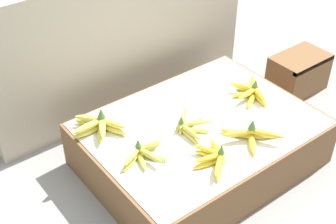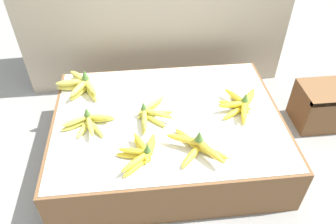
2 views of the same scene
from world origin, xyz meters
name	(u,v)px [view 1 (image 1 of 2)]	position (x,y,z in m)	size (l,w,h in m)	color
ground_plane	(199,162)	(0.00, 0.00, 0.00)	(10.00, 10.00, 0.00)	gray
display_platform	(200,143)	(0.00, 0.00, 0.12)	(1.02, 0.76, 0.24)	brown
back_vendor_table	(109,32)	(0.00, 0.76, 0.38)	(1.49, 0.43, 0.77)	tan
wooden_crate	(298,73)	(0.86, 0.13, 0.11)	(0.32, 0.21, 0.22)	brown
banana_bunch_front_midleft	(214,158)	(-0.13, -0.23, 0.26)	(0.17, 0.21, 0.09)	yellow
banana_bunch_front_midright	(251,135)	(0.09, -0.22, 0.27)	(0.24, 0.24, 0.10)	gold
banana_bunch_middle_left	(143,154)	(-0.34, -0.04, 0.26)	(0.23, 0.15, 0.09)	gold
banana_bunch_middle_midleft	(188,126)	(-0.08, 0.00, 0.26)	(0.17, 0.23, 0.08)	gold
banana_bunch_middle_right	(252,91)	(0.33, 0.01, 0.27)	(0.21, 0.23, 0.09)	yellow
banana_bunch_back_left	(98,125)	(-0.39, 0.23, 0.27)	(0.21, 0.24, 0.11)	#DBCC4C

